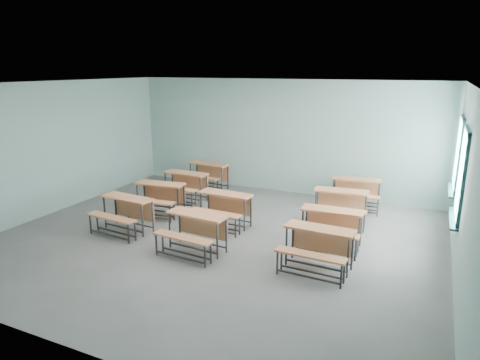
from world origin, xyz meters
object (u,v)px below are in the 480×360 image
object	(u,v)px
desk_unit_r0c2	(317,243)
desk_unit_r2c2	(340,202)
desk_unit_r1c1	(223,205)
desk_unit_r1c2	(331,223)
desk_unit_r0c1	(194,227)
desk_unit_r3c2	(356,189)
desk_unit_r1c0	(158,194)
desk_unit_r2c0	(184,182)
desk_unit_r3c0	(207,172)
desk_unit_r0c0	(124,209)

from	to	relation	value
desk_unit_r0c2	desk_unit_r2c2	bearing A→B (deg)	95.53
desk_unit_r1c1	desk_unit_r1c2	size ratio (longest dim) A/B	1.00
desk_unit_r0c1	desk_unit_r3c2	bearing A→B (deg)	64.18
desk_unit_r0c1	desk_unit_r1c0	size ratio (longest dim) A/B	0.99
desk_unit_r0c2	desk_unit_r2c0	xyz separation A→B (m)	(-4.33, 2.50, 0.00)
desk_unit_r1c1	desk_unit_r3c0	size ratio (longest dim) A/B	0.97
desk_unit_r1c2	desk_unit_r2c2	bearing A→B (deg)	92.08
desk_unit_r3c0	desk_unit_r3c2	size ratio (longest dim) A/B	0.99
desk_unit_r0c1	desk_unit_r3c0	bearing A→B (deg)	120.36
desk_unit_r1c2	desk_unit_r3c0	xyz separation A→B (m)	(-4.32, 2.70, 0.00)
desk_unit_r0c0	desk_unit_r3c0	xyz separation A→B (m)	(-0.03, 3.75, 0.00)
desk_unit_r1c0	desk_unit_r1c2	bearing A→B (deg)	-8.60
desk_unit_r1c0	desk_unit_r1c1	distance (m)	1.83
desk_unit_r0c0	desk_unit_r3c2	distance (m)	5.70
desk_unit_r0c1	desk_unit_r2c0	world-z (taller)	same
desk_unit_r0c2	desk_unit_r1c2	distance (m)	1.10
desk_unit_r3c2	desk_unit_r1c2	bearing A→B (deg)	-96.48
desk_unit_r0c0	desk_unit_r3c2	size ratio (longest dim) A/B	0.99
desk_unit_r2c0	desk_unit_r2c2	distance (m)	4.19
desk_unit_r1c1	desk_unit_r2c2	distance (m)	2.70
desk_unit_r1c0	desk_unit_r1c1	bearing A→B (deg)	-8.30
desk_unit_r1c1	desk_unit_r3c0	world-z (taller)	same
desk_unit_r1c1	desk_unit_r2c2	bearing A→B (deg)	31.81
desk_unit_r3c2	desk_unit_r0c0	bearing A→B (deg)	-145.17
desk_unit_r0c0	desk_unit_r2c0	size ratio (longest dim) A/B	1.04
desk_unit_r1c2	desk_unit_r0c1	bearing A→B (deg)	-152.73
desk_unit_r2c0	desk_unit_r3c2	xyz separation A→B (m)	(4.33, 1.29, 0.00)
desk_unit_r2c2	desk_unit_r1c2	bearing A→B (deg)	-91.96
desk_unit_r0c0	desk_unit_r1c1	xyz separation A→B (m)	(1.82, 1.18, 0.00)
desk_unit_r0c2	desk_unit_r2c0	size ratio (longest dim) A/B	1.01
desk_unit_r0c2	desk_unit_r3c2	xyz separation A→B (m)	(-0.01, 3.80, 0.00)
desk_unit_r1c0	desk_unit_r1c1	size ratio (longest dim) A/B	1.03
desk_unit_r0c1	desk_unit_r0c2	world-z (taller)	same
desk_unit_r2c0	desk_unit_r3c0	distance (m)	1.29
desk_unit_r0c0	desk_unit_r1c0	xyz separation A→B (m)	(-0.00, 1.27, 0.00)
desk_unit_r0c2	desk_unit_r2c2	size ratio (longest dim) A/B	0.96
desk_unit_r0c1	desk_unit_r3c2	xyz separation A→B (m)	(2.36, 4.05, 0.00)
desk_unit_r0c2	desk_unit_r1c1	xyz separation A→B (m)	(-2.49, 1.23, 0.00)
desk_unit_r3c0	desk_unit_r3c2	world-z (taller)	same
desk_unit_r1c1	desk_unit_r3c2	size ratio (longest dim) A/B	0.96
desk_unit_r2c0	desk_unit_r3c2	distance (m)	4.51
desk_unit_r0c0	desk_unit_r1c2	size ratio (longest dim) A/B	1.03
desk_unit_r3c0	desk_unit_r2c2	bearing A→B (deg)	-11.25
desk_unit_r1c2	desk_unit_r2c2	xyz separation A→B (m)	(-0.12, 1.46, 0.00)
desk_unit_r1c2	desk_unit_r2c0	bearing A→B (deg)	159.32
desk_unit_r0c0	desk_unit_r3c0	bearing A→B (deg)	95.82
desk_unit_r0c1	desk_unit_r2c0	bearing A→B (deg)	129.91
desk_unit_r1c0	desk_unit_r3c2	distance (m)	4.97
desk_unit_r2c2	desk_unit_r3c2	xyz separation A→B (m)	(0.13, 1.24, 0.00)
desk_unit_r2c0	desk_unit_r2c2	world-z (taller)	same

